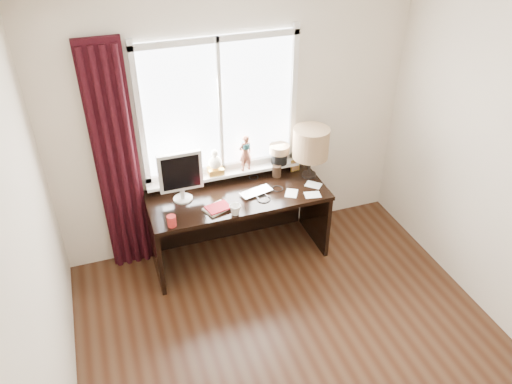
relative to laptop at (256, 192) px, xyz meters
name	(u,v)px	position (x,y,z in m)	size (l,w,h in m)	color
floor	(315,382)	(-0.07, -1.59, -0.76)	(3.50, 4.00, 0.00)	#402818
ceiling	(350,51)	(-0.07, -1.59, 1.84)	(3.50, 4.00, 0.00)	white
wall_back	(235,123)	(-0.07, 0.41, 0.54)	(3.50, 2.60, 0.00)	beige
wall_left	(34,325)	(-1.82, -1.59, 0.54)	(4.00, 2.60, 0.00)	beige
laptop	(256,192)	(0.00, 0.00, 0.00)	(0.31, 0.20, 0.02)	silver
mug	(235,209)	(-0.29, -0.26, 0.04)	(0.10, 0.10, 0.10)	white
red_cup	(172,221)	(-0.85, -0.24, 0.04)	(0.08, 0.08, 0.10)	#A5201D
window	(224,127)	(-0.19, 0.36, 0.55)	(1.52, 0.21, 1.40)	white
curtain	(117,165)	(-1.20, 0.32, 0.35)	(0.38, 0.09, 2.25)	black
desk	(235,209)	(-0.17, 0.14, -0.26)	(1.70, 0.70, 0.75)	black
monitor	(181,174)	(-0.68, 0.13, 0.27)	(0.40, 0.18, 0.49)	beige
notebook_stack	(217,208)	(-0.42, -0.13, 0.00)	(0.27, 0.23, 0.03)	beige
brush_holder	(277,171)	(0.29, 0.22, 0.05)	(0.09, 0.09, 0.25)	black
icon_frame	(295,165)	(0.51, 0.26, 0.05)	(0.10, 0.04, 0.13)	gold
table_lamp	(311,144)	(0.60, 0.12, 0.35)	(0.35, 0.35, 0.52)	black
loose_papers	(306,191)	(0.46, -0.12, -0.01)	(0.44, 0.32, 0.00)	white
desk_cables	(265,190)	(0.10, 0.02, -0.01)	(0.33, 0.54, 0.01)	black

